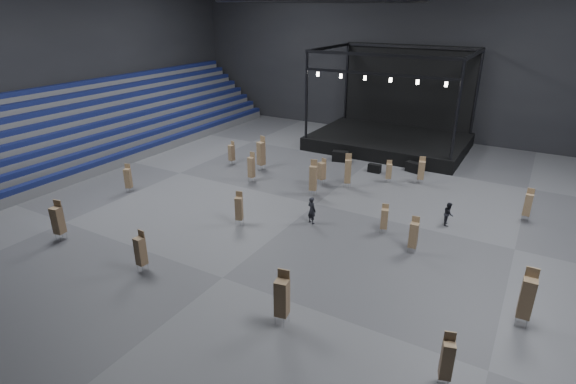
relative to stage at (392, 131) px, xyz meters
The scene contains 29 objects.
floor 16.30m from the stage, 90.00° to the right, with size 50.00×50.00×0.00m, color #49494C.
wall_back 8.93m from the stage, 90.00° to the left, with size 50.00×0.20×18.00m, color black.
wall_left 30.75m from the stage, 147.00° to the right, with size 0.20×42.00×18.00m, color black.
bleachers_left 28.10m from the stage, 144.71° to the right, with size 7.20×40.00×6.40m.
stage is the anchor object (origin of this frame).
truss_ring 19.93m from the stage, 90.00° to the right, with size 12.30×12.30×5.15m.
flight_case_left 7.32m from the stage, 109.01° to the right, with size 1.36×0.68×0.91m, color black.
flight_case_mid 8.24m from the stage, 81.24° to the right, with size 1.03×0.52×0.69m, color black.
flight_case_right 7.59m from the stage, 58.14° to the right, with size 1.22×0.61×0.82m, color black.
chair_stack_0 12.67m from the stage, 96.24° to the right, with size 0.63×0.63×2.02m.
chair_stack_1 10.18m from the stage, 59.42° to the right, with size 0.57×0.57×2.13m.
chair_stack_2 26.74m from the stage, 60.14° to the right, with size 0.57×0.57×2.73m.
chair_stack_3 18.83m from the stage, 73.29° to the right, with size 0.51×0.51×1.86m.
chair_stack_4 24.74m from the stage, 121.42° to the right, with size 0.56×0.56×2.13m.
chair_stack_5 28.56m from the stage, 81.18° to the right, with size 0.64×0.64×2.57m.
chair_stack_6 14.11m from the stage, 120.50° to the right, with size 0.64×0.64×2.85m.
chair_stack_7 30.17m from the stage, 110.70° to the right, with size 0.62×0.62×2.43m.
chair_stack_8 14.92m from the stage, 93.67° to the right, with size 0.62×0.62×2.65m.
chair_stack_9 28.51m from the stage, 98.05° to the right, with size 0.48×0.48×2.25m.
chair_stack_10 16.13m from the stage, 113.08° to the right, with size 0.45×0.45×2.35m.
chair_stack_11 21.58m from the stage, 97.37° to the right, with size 0.57×0.57×2.18m.
chair_stack_12 17.33m from the stage, 42.99° to the right, with size 0.46×0.46×2.14m.
chair_stack_13 15.92m from the stage, 129.45° to the right, with size 0.51×0.51×2.04m.
chair_stack_14 20.87m from the stage, 68.81° to the right, with size 0.47×0.47×2.15m.
chair_stack_15 30.35m from the stage, 68.43° to the right, with size 0.53×0.53×2.21m.
chair_stack_16 10.19m from the stage, 73.12° to the right, with size 0.54×0.54×1.77m.
chair_stack_17 12.29m from the stage, 87.15° to the right, with size 0.62×0.62×2.61m.
man_center 19.02m from the stage, 86.84° to the right, with size 0.64×0.42×1.76m, color black.
crew_member 17.20m from the stage, 60.34° to the right, with size 0.72×0.56×1.49m, color black.
Camera 1 is at (12.47, -25.49, 12.66)m, focal length 28.00 mm.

